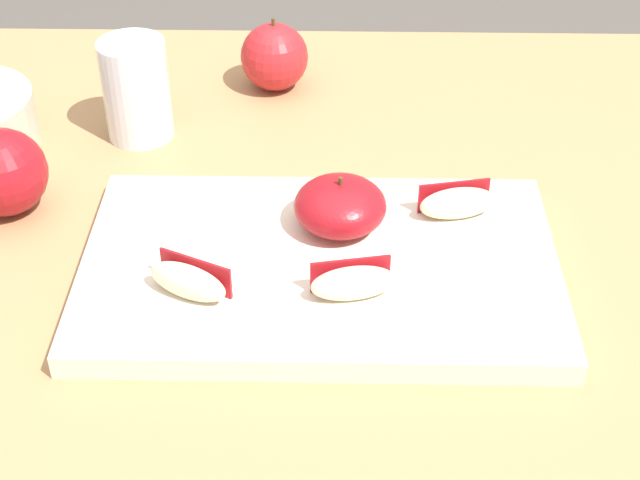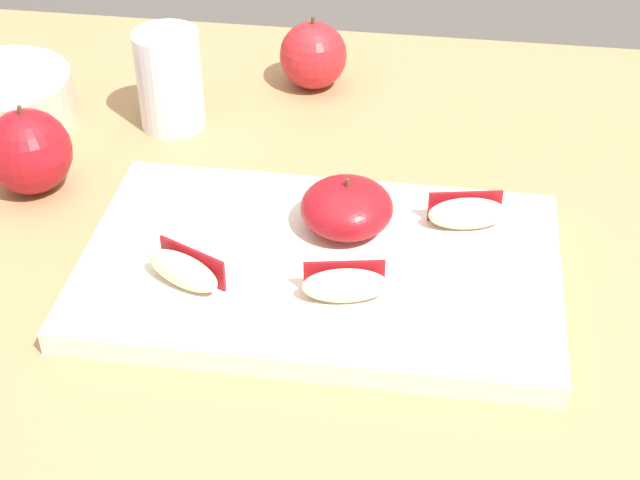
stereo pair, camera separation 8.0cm
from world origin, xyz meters
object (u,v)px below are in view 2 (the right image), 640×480
object	(u,v)px
apple_half_skin_up	(347,207)
apple_wedge_back	(345,285)
ceramic_fruit_bowl	(1,100)
apple_wedge_middle	(184,270)
whole_apple_red_delicious	(28,153)
drinking_glass_water	(169,80)
apple_wedge_right	(467,213)
cutting_board	(320,269)
whole_apple_crimson	(313,55)

from	to	relation	value
apple_half_skin_up	apple_wedge_back	xyz separation A→B (m)	(0.01, -0.09, -0.01)
apple_half_skin_up	ceramic_fruit_bowl	size ratio (longest dim) A/B	0.53
apple_wedge_back	apple_wedge_middle	bearing A→B (deg)	-179.68
apple_wedge_middle	whole_apple_red_delicious	size ratio (longest dim) A/B	0.80
apple_wedge_back	drinking_glass_water	world-z (taller)	drinking_glass_water
apple_wedge_back	apple_half_skin_up	bearing A→B (deg)	96.36
apple_wedge_right	ceramic_fruit_bowl	xyz separation A→B (m)	(-0.49, 0.14, -0.01)
cutting_board	whole_apple_red_delicious	distance (m)	0.31
cutting_board	whole_apple_red_delicious	bearing A→B (deg)	161.94
apple_wedge_back	whole_apple_crimson	distance (m)	0.40
apple_wedge_right	ceramic_fruit_bowl	world-z (taller)	ceramic_fruit_bowl
cutting_board	ceramic_fruit_bowl	size ratio (longest dim) A/B	2.65
apple_wedge_back	apple_wedge_right	size ratio (longest dim) A/B	1.00
apple_wedge_middle	whole_apple_crimson	distance (m)	0.39
whole_apple_crimson	drinking_glass_water	size ratio (longest dim) A/B	0.79
whole_apple_red_delicious	ceramic_fruit_bowl	size ratio (longest dim) A/B	0.59
apple_half_skin_up	ceramic_fruit_bowl	bearing A→B (deg)	157.47
drinking_glass_water	cutting_board	bearing A→B (deg)	-50.61
apple_wedge_back	whole_apple_red_delicious	bearing A→B (deg)	155.77
apple_half_skin_up	apple_wedge_middle	bearing A→B (deg)	-141.47
whole_apple_red_delicious	cutting_board	bearing A→B (deg)	-18.06
apple_wedge_middle	ceramic_fruit_bowl	distance (m)	0.37
apple_wedge_middle	drinking_glass_water	size ratio (longest dim) A/B	0.68
apple_wedge_right	drinking_glass_water	distance (m)	0.36
apple_wedge_back	cutting_board	bearing A→B (deg)	119.22
apple_half_skin_up	apple_wedge_right	xyz separation A→B (m)	(0.10, 0.02, -0.01)
whole_apple_red_delicious	ceramic_fruit_bowl	xyz separation A→B (m)	(-0.08, 0.11, -0.01)
apple_wedge_middle	apple_wedge_right	xyz separation A→B (m)	(0.22, 0.11, 0.00)
apple_wedge_middle	whole_apple_red_delicious	distance (m)	0.24
cutting_board	apple_wedge_right	xyz separation A→B (m)	(0.12, 0.06, 0.03)
cutting_board	drinking_glass_water	xyz separation A→B (m)	(-0.19, 0.23, 0.04)
cutting_board	apple_wedge_middle	world-z (taller)	apple_wedge_middle
apple_wedge_middle	apple_wedge_right	world-z (taller)	same
cutting_board	whole_apple_crimson	bearing A→B (deg)	99.61
apple_wedge_back	apple_wedge_right	distance (m)	0.15
cutting_board	whole_apple_red_delicious	world-z (taller)	whole_apple_red_delicious
cutting_board	apple_half_skin_up	world-z (taller)	apple_half_skin_up
apple_wedge_middle	apple_wedge_back	size ratio (longest dim) A/B	1.00
apple_wedge_right	whole_apple_crimson	world-z (taller)	whole_apple_crimson
ceramic_fruit_bowl	drinking_glass_water	distance (m)	0.18
whole_apple_crimson	drinking_glass_water	bearing A→B (deg)	-141.62
apple_wedge_back	apple_wedge_right	bearing A→B (deg)	50.29
apple_half_skin_up	ceramic_fruit_bowl	xyz separation A→B (m)	(-0.38, 0.16, -0.01)
apple_half_skin_up	drinking_glass_water	size ratio (longest dim) A/B	0.77
cutting_board	apple_wedge_middle	bearing A→B (deg)	-154.59
cutting_board	apple_wedge_right	distance (m)	0.14
apple_half_skin_up	apple_wedge_middle	xyz separation A→B (m)	(-0.12, -0.10, -0.01)
apple_half_skin_up	whole_apple_crimson	bearing A→B (deg)	104.15
apple_wedge_back	apple_wedge_right	xyz separation A→B (m)	(0.09, 0.11, 0.00)
whole_apple_red_delicious	whole_apple_crimson	distance (m)	0.34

